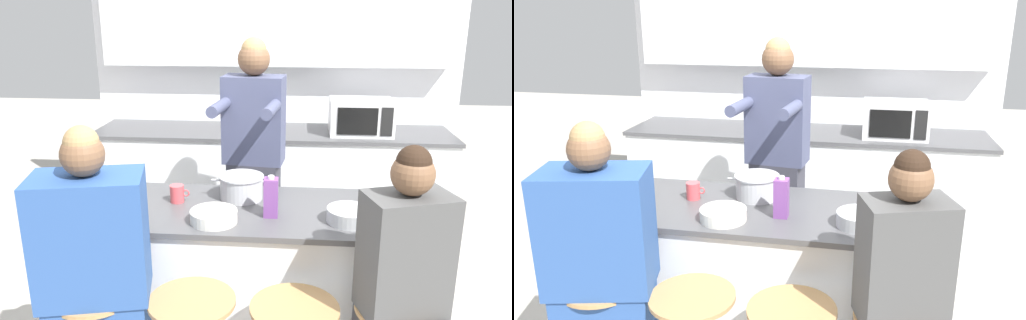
# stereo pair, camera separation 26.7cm
# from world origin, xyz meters

# --- Properties ---
(wall_back) EXTENTS (3.19, 0.22, 2.70)m
(wall_back) POSITION_xyz_m (0.00, 1.90, 1.54)
(wall_back) COLOR white
(wall_back) RESTS_ON ground_plane
(back_counter) EXTENTS (2.96, 0.64, 0.94)m
(back_counter) POSITION_xyz_m (0.00, 1.59, 0.47)
(back_counter) COLOR silver
(back_counter) RESTS_ON ground_plane
(kitchen_island) EXTENTS (1.70, 0.70, 0.90)m
(kitchen_island) POSITION_xyz_m (0.00, 0.00, 0.45)
(kitchen_island) COLOR black
(kitchen_island) RESTS_ON ground_plane
(person_cooking) EXTENTS (0.44, 0.57, 1.76)m
(person_cooking) POSITION_xyz_m (-0.07, 0.66, 0.88)
(person_cooking) COLOR #383842
(person_cooking) RESTS_ON ground_plane
(person_wrapped_blanket) EXTENTS (0.52, 0.38, 1.47)m
(person_wrapped_blanket) POSITION_xyz_m (-0.66, -0.59, 0.70)
(person_wrapped_blanket) COLOR #2D5193
(person_wrapped_blanket) RESTS_ON ground_plane
(person_seated_near) EXTENTS (0.40, 0.35, 1.42)m
(person_seated_near) POSITION_xyz_m (0.67, -0.59, 0.65)
(person_seated_near) COLOR #333338
(person_seated_near) RESTS_ON ground_plane
(cooking_pot) EXTENTS (0.34, 0.25, 0.13)m
(cooking_pot) POSITION_xyz_m (-0.09, 0.14, 0.96)
(cooking_pot) COLOR #B7BABC
(cooking_pot) RESTS_ON kitchen_island
(fruit_bowl) EXTENTS (0.24, 0.24, 0.06)m
(fruit_bowl) POSITION_xyz_m (-0.19, -0.19, 0.93)
(fruit_bowl) COLOR silver
(fruit_bowl) RESTS_ON kitchen_island
(mixing_bowl_steel) EXTENTS (0.23, 0.23, 0.07)m
(mixing_bowl_steel) POSITION_xyz_m (0.49, -0.13, 0.93)
(mixing_bowl_steel) COLOR #B7BABC
(mixing_bowl_steel) RESTS_ON kitchen_island
(coffee_cup_near) EXTENTS (0.11, 0.08, 0.10)m
(coffee_cup_near) POSITION_xyz_m (-0.44, 0.06, 0.94)
(coffee_cup_near) COLOR #DB4C51
(coffee_cup_near) RESTS_ON kitchen_island
(banana_bunch) EXTENTS (0.13, 0.10, 0.04)m
(banana_bunch) POSITION_xyz_m (0.62, 0.10, 0.92)
(banana_bunch) COLOR yellow
(banana_bunch) RESTS_ON kitchen_island
(juice_carton) EXTENTS (0.07, 0.07, 0.22)m
(juice_carton) POSITION_xyz_m (0.09, -0.09, 1.00)
(juice_carton) COLOR #7A428E
(juice_carton) RESTS_ON kitchen_island
(microwave) EXTENTS (0.50, 0.36, 0.28)m
(microwave) POSITION_xyz_m (0.72, 1.55, 1.08)
(microwave) COLOR white
(microwave) RESTS_ON back_counter
(potted_plant) EXTENTS (0.16, 0.16, 0.22)m
(potted_plant) POSITION_xyz_m (-0.22, 1.59, 1.05)
(potted_plant) COLOR #A86042
(potted_plant) RESTS_ON back_counter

